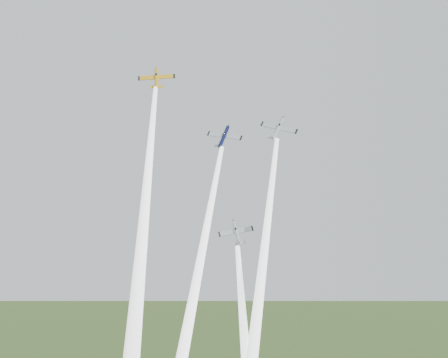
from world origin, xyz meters
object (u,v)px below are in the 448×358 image
plane_silver_low (236,233)px  plane_navy (224,137)px  plane_yellow (156,78)px  plane_silver_right (278,129)px

plane_silver_low → plane_navy: bearing=99.2°
plane_yellow → plane_navy: (15.05, -0.78, -13.67)m
plane_silver_right → plane_yellow: bearing=-167.9°
plane_navy → plane_silver_low: 23.37m
plane_navy → plane_silver_right: plane_silver_right is taller
plane_yellow → plane_navy: 20.35m
plane_navy → plane_silver_right: 11.94m
plane_yellow → plane_silver_low: size_ratio=1.20×
plane_navy → plane_silver_low: bearing=-60.7°
plane_navy → plane_yellow: bearing=-171.0°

